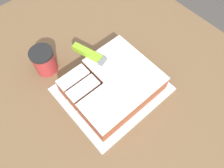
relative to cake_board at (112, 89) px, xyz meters
name	(u,v)px	position (x,y,z in m)	size (l,w,h in m)	color
ground_plane	(114,162)	(0.07, -0.04, -0.90)	(8.00, 8.00, 0.00)	#4C4742
countertop	(115,145)	(0.07, -0.04, -0.45)	(1.40, 1.10, 0.90)	brown
cake_board	(112,89)	(0.00, 0.00, 0.00)	(0.29, 0.33, 0.01)	silver
cake	(114,84)	(0.00, 0.00, 0.04)	(0.24, 0.28, 0.07)	#994C2D
knife	(97,58)	(-0.09, 0.01, 0.08)	(0.29, 0.11, 0.02)	silver
coffee_cup	(44,61)	(-0.22, -0.12, 0.04)	(0.08, 0.08, 0.09)	#B23333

